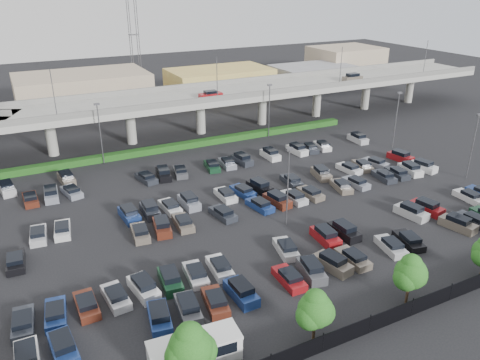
% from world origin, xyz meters
% --- Properties ---
extents(ground, '(280.00, 280.00, 0.00)m').
position_xyz_m(ground, '(0.00, 0.00, 0.00)').
color(ground, black).
extents(overpass, '(150.00, 13.00, 15.80)m').
position_xyz_m(overpass, '(-0.18, 31.97, 6.97)').
color(overpass, gray).
rests_on(overpass, ground).
extents(hedge, '(66.00, 1.60, 1.10)m').
position_xyz_m(hedge, '(0.00, 25.00, 0.55)').
color(hedge, '#123F12').
rests_on(hedge, ground).
extents(fence, '(70.00, 0.10, 2.00)m').
position_xyz_m(fence, '(-0.05, -28.00, 0.90)').
color(fence, black).
rests_on(fence, ground).
extents(tree_row, '(65.07, 3.66, 5.94)m').
position_xyz_m(tree_row, '(0.70, -26.53, 3.52)').
color(tree_row, '#332316').
rests_on(tree_row, ground).
extents(shuttle_bus, '(7.62, 3.11, 2.39)m').
position_xyz_m(shuttle_bus, '(-18.86, -24.25, 1.30)').
color(shuttle_bus, silver).
rests_on(shuttle_bus, ground).
extents(parked_cars, '(63.03, 41.65, 1.67)m').
position_xyz_m(parked_cars, '(-0.92, -3.70, 0.63)').
color(parked_cars, white).
rests_on(parked_cars, ground).
extents(light_poles, '(66.90, 48.38, 10.30)m').
position_xyz_m(light_poles, '(-4.13, 2.00, 6.24)').
color(light_poles, '#4F4F54').
rests_on(light_poles, ground).
extents(distant_buildings, '(138.00, 24.00, 9.00)m').
position_xyz_m(distant_buildings, '(12.38, 61.81, 3.74)').
color(distant_buildings, gray).
rests_on(distant_buildings, ground).
extents(comm_tower, '(2.40, 2.40, 30.00)m').
position_xyz_m(comm_tower, '(4.00, 74.00, 15.61)').
color(comm_tower, '#4F4F54').
rests_on(comm_tower, ground).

